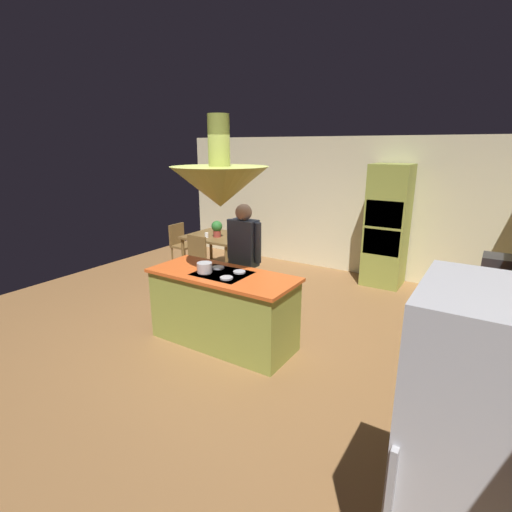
# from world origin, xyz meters

# --- Properties ---
(ground) EXTENTS (8.16, 8.16, 0.00)m
(ground) POSITION_xyz_m (0.00, 0.00, 0.00)
(ground) COLOR olive
(wall_back) EXTENTS (6.80, 0.10, 2.55)m
(wall_back) POSITION_xyz_m (0.00, 3.45, 1.27)
(wall_back) COLOR beige
(wall_back) RESTS_ON ground
(kitchen_island) EXTENTS (1.83, 0.77, 0.93)m
(kitchen_island) POSITION_xyz_m (0.00, -0.20, 0.46)
(kitchen_island) COLOR #939E42
(kitchen_island) RESTS_ON ground
(counter_run_right) EXTENTS (0.73, 2.31, 0.91)m
(counter_run_right) POSITION_xyz_m (2.84, 0.60, 0.47)
(counter_run_right) COLOR #939E42
(counter_run_right) RESTS_ON ground
(oven_tower) EXTENTS (0.66, 0.62, 2.09)m
(oven_tower) POSITION_xyz_m (1.10, 3.04, 1.05)
(oven_tower) COLOR #939E42
(oven_tower) RESTS_ON ground
(refrigerator) EXTENTS (0.72, 0.74, 1.81)m
(refrigerator) POSITION_xyz_m (2.80, -1.90, 0.91)
(refrigerator) COLOR silver
(refrigerator) RESTS_ON ground
(dining_table) EXTENTS (1.13, 0.95, 0.76)m
(dining_table) POSITION_xyz_m (-1.70, 1.90, 0.67)
(dining_table) COLOR brown
(dining_table) RESTS_ON ground
(person_at_island) EXTENTS (0.53, 0.22, 1.66)m
(person_at_island) POSITION_xyz_m (-0.13, 0.45, 0.95)
(person_at_island) COLOR tan
(person_at_island) RESTS_ON ground
(range_hood) EXTENTS (1.10, 1.10, 1.00)m
(range_hood) POSITION_xyz_m (0.00, -0.20, 1.97)
(range_hood) COLOR #939E42
(pendant_light_over_table) EXTENTS (0.32, 0.32, 0.82)m
(pendant_light_over_table) POSITION_xyz_m (-1.70, 1.90, 1.86)
(pendant_light_over_table) COLOR #E0B266
(chair_facing_island) EXTENTS (0.40, 0.40, 0.87)m
(chair_facing_island) POSITION_xyz_m (-1.70, 1.20, 0.50)
(chair_facing_island) COLOR brown
(chair_facing_island) RESTS_ON ground
(chair_by_back_wall) EXTENTS (0.40, 0.40, 0.87)m
(chair_by_back_wall) POSITION_xyz_m (-1.70, 2.60, 0.50)
(chair_by_back_wall) COLOR brown
(chair_by_back_wall) RESTS_ON ground
(chair_at_corner) EXTENTS (0.40, 0.40, 0.87)m
(chair_at_corner) POSITION_xyz_m (-2.64, 1.90, 0.50)
(chair_at_corner) COLOR brown
(chair_at_corner) RESTS_ON ground
(potted_plant_on_table) EXTENTS (0.20, 0.20, 0.30)m
(potted_plant_on_table) POSITION_xyz_m (-1.64, 1.81, 0.93)
(potted_plant_on_table) COLOR #99382D
(potted_plant_on_table) RESTS_ON dining_table
(cup_on_table) EXTENTS (0.07, 0.07, 0.09)m
(cup_on_table) POSITION_xyz_m (-1.77, 1.66, 0.81)
(cup_on_table) COLOR white
(cup_on_table) RESTS_ON dining_table
(canister_flour) EXTENTS (0.11, 0.11, 0.18)m
(canister_flour) POSITION_xyz_m (2.84, 0.03, 1.00)
(canister_flour) COLOR #E0B78C
(canister_flour) RESTS_ON counter_run_right
(canister_sugar) EXTENTS (0.13, 0.13, 0.18)m
(canister_sugar) POSITION_xyz_m (2.84, 0.21, 1.00)
(canister_sugar) COLOR silver
(canister_sugar) RESTS_ON counter_run_right
(canister_tea) EXTENTS (0.12, 0.12, 0.20)m
(canister_tea) POSITION_xyz_m (2.84, 0.39, 1.01)
(canister_tea) COLOR #E0B78C
(canister_tea) RESTS_ON counter_run_right
(microwave_on_counter) EXTENTS (0.46, 0.36, 0.28)m
(microwave_on_counter) POSITION_xyz_m (2.84, 1.28, 1.05)
(microwave_on_counter) COLOR #232326
(microwave_on_counter) RESTS_ON counter_run_right
(cooking_pot_on_cooktop) EXTENTS (0.18, 0.18, 0.12)m
(cooking_pot_on_cooktop) POSITION_xyz_m (-0.16, -0.33, 0.99)
(cooking_pot_on_cooktop) COLOR #B2B2B7
(cooking_pot_on_cooktop) RESTS_ON kitchen_island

